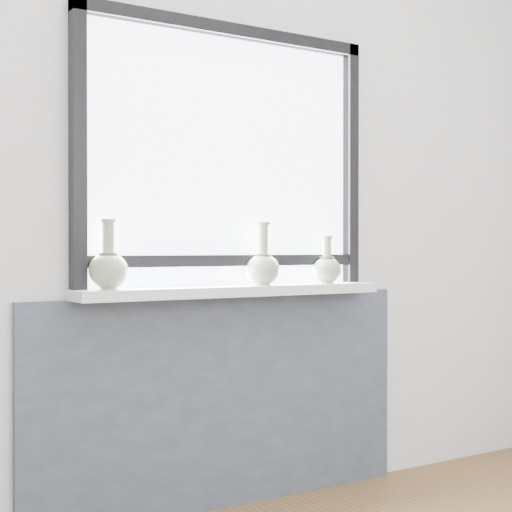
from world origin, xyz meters
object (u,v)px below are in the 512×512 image
vase_a (108,267)px  windowsill (235,291)px  vase_c (327,268)px  vase_b (263,266)px

vase_a → windowsill: bearing=-0.3°
windowsill → vase_a: (-0.53, 0.00, 0.10)m
vase_a → vase_c: bearing=-0.7°
vase_a → vase_c: 0.98m
vase_b → vase_c: 0.32m
windowsill → vase_b: bearing=-3.7°
vase_a → vase_c: size_ratio=1.26×
vase_a → vase_b: bearing=-1.0°
vase_c → vase_a: bearing=179.3°
windowsill → vase_a: size_ratio=5.18×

